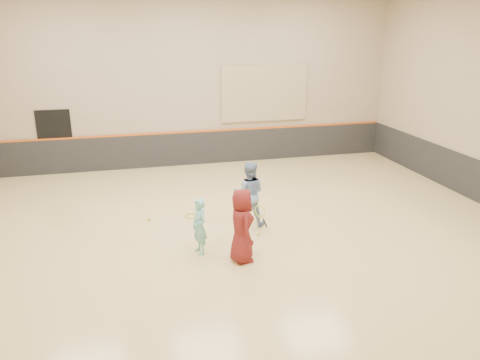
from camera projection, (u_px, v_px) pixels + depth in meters
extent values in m
cube|color=#D8B36E|center=(225.00, 234.00, 11.62)|extent=(15.00, 12.00, 0.20)
cube|color=tan|center=(187.00, 81.00, 16.18)|extent=(15.00, 0.02, 6.00)
cube|color=tan|center=(339.00, 201.00, 5.11)|extent=(15.00, 0.02, 6.00)
cube|color=#232326|center=(189.00, 149.00, 16.90)|extent=(14.90, 0.04, 1.20)
cube|color=#D85914|center=(189.00, 132.00, 16.70)|extent=(14.90, 0.03, 0.06)
cube|color=tan|center=(264.00, 93.00, 16.93)|extent=(3.20, 0.08, 2.00)
cube|color=black|center=(56.00, 142.00, 15.71)|extent=(1.10, 0.05, 2.20)
imported|color=#75CBCB|center=(199.00, 226.00, 10.26)|extent=(0.42, 0.53, 1.28)
imported|color=#7F9CC5|center=(249.00, 194.00, 11.69)|extent=(0.97, 0.86, 1.66)
imported|color=maroon|center=(242.00, 226.00, 9.87)|extent=(0.57, 0.83, 1.62)
sphere|color=#DBEF37|center=(258.00, 234.00, 11.29)|extent=(0.07, 0.07, 0.07)
sphere|color=#C9D431|center=(252.00, 218.00, 9.74)|extent=(0.07, 0.07, 0.07)
sphere|color=#B0CD2F|center=(149.00, 219.00, 12.17)|extent=(0.07, 0.07, 0.07)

